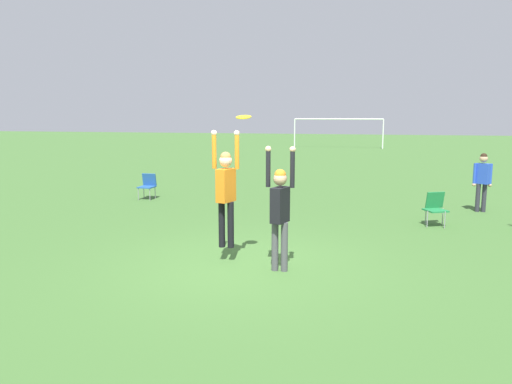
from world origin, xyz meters
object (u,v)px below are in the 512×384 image
object	(u,v)px
person_defending	(280,206)
frisbee	(244,117)
person_jumping	(226,186)
person_spectator_near	(482,177)
camping_chair_1	(435,206)
camping_chair_2	(148,184)

from	to	relation	value
person_defending	frisbee	size ratio (longest dim) A/B	7.90
person_jumping	person_spectator_near	distance (m)	8.31
person_spectator_near	camping_chair_1	bearing A→B (deg)	-86.17
camping_chair_2	person_defending	bearing A→B (deg)	132.72
person_defending	camping_chair_1	size ratio (longest dim) A/B	2.66
person_jumping	camping_chair_2	world-z (taller)	person_jumping
person_jumping	frisbee	distance (m)	1.29
person_spectator_near	person_jumping	bearing A→B (deg)	-93.60
person_defending	camping_chair_2	xyz separation A→B (m)	(-5.49, 6.36, -0.68)
person_jumping	camping_chair_1	distance (m)	5.86
person_defending	camping_chair_2	bearing A→B (deg)	-121.62
frisbee	person_defending	bearing A→B (deg)	-21.55
frisbee	camping_chair_2	world-z (taller)	frisbee
person_jumping	frisbee	size ratio (longest dim) A/B	7.83
person_jumping	frisbee	world-z (taller)	frisbee
camping_chair_2	frisbee	bearing A→B (deg)	130.09
frisbee	camping_chair_2	xyz separation A→B (m)	(-4.78, 6.08, -2.17)
camping_chair_2	person_spectator_near	bearing A→B (deg)	-177.27
person_jumping	person_defending	world-z (taller)	person_jumping
person_defending	camping_chair_2	distance (m)	8.43
frisbee	camping_chair_1	size ratio (longest dim) A/B	0.34
person_defending	frisbee	bearing A→B (deg)	-93.97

